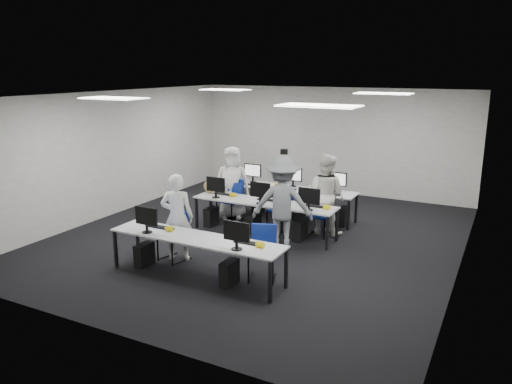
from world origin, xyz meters
The scene contains 23 objects.
room centered at (0.00, 0.00, 1.50)m, with size 9.00×9.02×3.00m.
ceiling_panels centered at (0.00, 0.00, 2.98)m, with size 5.20×4.60×0.02m.
desk_front centered at (0.00, -2.40, 0.68)m, with size 3.20×0.70×0.73m.
desk_mid centered at (0.00, 0.20, 0.68)m, with size 3.20×0.70×0.73m.
desk_back centered at (0.00, 1.60, 0.68)m, with size 3.20×0.70×0.73m.
equipment_front centered at (-0.19, -2.42, 0.36)m, with size 2.51×0.41×1.19m.
equipment_mid centered at (-0.19, 0.18, 0.36)m, with size 2.91×0.41×1.19m.
equipment_back centered at (0.19, 1.62, 0.36)m, with size 2.91×0.41×1.19m.
chair_0 centered at (-0.84, -1.90, 0.29)m, with size 0.54×0.57×0.92m.
chair_1 centered at (1.03, -1.92, 0.29)m, with size 0.59×0.61×0.92m.
chair_2 centered at (-1.15, 0.74, 0.31)m, with size 0.53×0.57×0.98m.
chair_3 centered at (0.14, 0.69, 0.27)m, with size 0.43×0.47×0.85m.
chair_4 centered at (1.10, 0.69, 0.27)m, with size 0.43×0.47×0.86m.
chair_5 centered at (-1.03, 0.99, 0.29)m, with size 0.51×0.55×0.91m.
chair_6 centered at (0.09, 1.03, 0.30)m, with size 0.62×0.64×0.95m.
chair_7 centered at (1.07, 1.05, 0.27)m, with size 0.44×0.47×0.87m.
handbag centered at (-1.45, 0.33, 0.88)m, with size 0.35×0.23×0.29m, color olive.
student_0 centered at (-0.78, -1.86, 0.83)m, with size 0.60×0.40×1.66m, color white.
student_1 centered at (1.14, 0.88, 0.88)m, with size 0.85×0.66×1.75m, color white.
student_2 centered at (-1.22, 0.95, 0.86)m, with size 0.84×0.55×1.73m, color white.
student_3 centered at (1.03, 1.07, 0.74)m, with size 0.87×0.36×1.48m, color white.
photographer centered at (0.70, -0.40, 0.93)m, with size 1.21×0.69×1.87m, color slate.
dslr_camera centered at (0.65, -0.23, 1.93)m, with size 0.14×0.18×0.10m, color black.
Camera 1 is at (4.60, -9.06, 3.54)m, focal length 35.00 mm.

